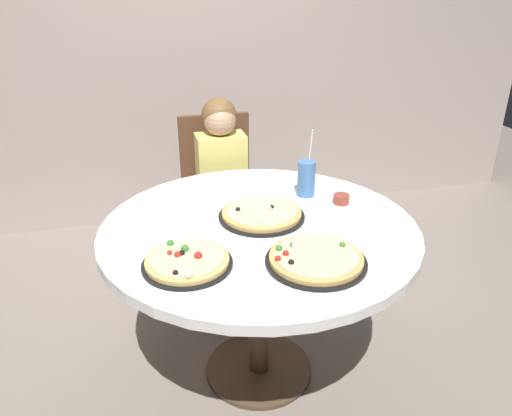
# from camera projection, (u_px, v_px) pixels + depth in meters

# --- Properties ---
(ground_plane) EXTENTS (8.00, 8.00, 0.00)m
(ground_plane) POSITION_uv_depth(u_px,v_px,m) (259.00, 370.00, 2.25)
(ground_plane) COLOR slate
(wall_with_window) EXTENTS (5.20, 0.14, 2.90)m
(wall_with_window) POSITION_uv_depth(u_px,v_px,m) (189.00, 10.00, 3.20)
(wall_with_window) COLOR #A8998E
(wall_with_window) RESTS_ON ground_plane
(dining_table) EXTENTS (1.25, 1.25, 0.75)m
(dining_table) POSITION_uv_depth(u_px,v_px,m) (259.00, 245.00, 1.97)
(dining_table) COLOR white
(dining_table) RESTS_ON ground_plane
(chair_wooden) EXTENTS (0.40, 0.40, 0.95)m
(chair_wooden) POSITION_uv_depth(u_px,v_px,m) (219.00, 190.00, 2.82)
(chair_wooden) COLOR brown
(chair_wooden) RESTS_ON ground_plane
(diner_child) EXTENTS (0.26, 0.41, 1.08)m
(diner_child) POSITION_uv_depth(u_px,v_px,m) (225.00, 210.00, 2.68)
(diner_child) COLOR #3F4766
(diner_child) RESTS_ON ground_plane
(pizza_veggie) EXTENTS (0.35, 0.35, 0.05)m
(pizza_veggie) POSITION_uv_depth(u_px,v_px,m) (316.00, 259.00, 1.66)
(pizza_veggie) COLOR black
(pizza_veggie) RESTS_ON dining_table
(pizza_cheese) EXTENTS (0.35, 0.35, 0.05)m
(pizza_cheese) POSITION_uv_depth(u_px,v_px,m) (261.00, 214.00, 1.98)
(pizza_cheese) COLOR black
(pizza_cheese) RESTS_ON dining_table
(pizza_pepperoni) EXTENTS (0.31, 0.31, 0.05)m
(pizza_pepperoni) POSITION_uv_depth(u_px,v_px,m) (187.00, 262.00, 1.65)
(pizza_pepperoni) COLOR black
(pizza_pepperoni) RESTS_ON dining_table
(soda_cup) EXTENTS (0.08, 0.08, 0.31)m
(soda_cup) POSITION_uv_depth(u_px,v_px,m) (306.00, 178.00, 2.17)
(soda_cup) COLOR #3F72B2
(soda_cup) RESTS_ON dining_table
(sauce_bowl) EXTENTS (0.07, 0.07, 0.04)m
(sauce_bowl) POSITION_uv_depth(u_px,v_px,m) (341.00, 199.00, 2.11)
(sauce_bowl) COLOR brown
(sauce_bowl) RESTS_ON dining_table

